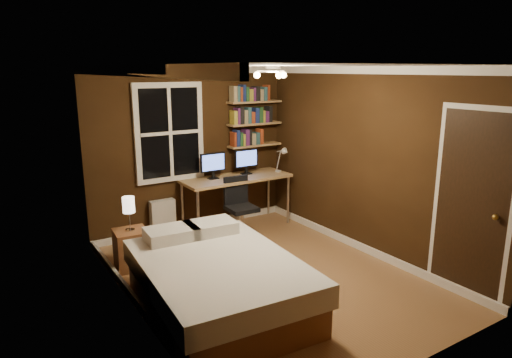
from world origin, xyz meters
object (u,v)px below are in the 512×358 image
desk (236,181)px  monitor_right (246,162)px  nightstand (132,249)px  radiator (163,218)px  monitor_left (213,166)px  bedside_lamp (129,214)px  desk_lamp (281,159)px  office_chair (240,215)px  bed (218,282)px

desk → monitor_right: 0.36m
nightstand → radiator: bearing=53.7°
radiator → monitor_left: monitor_left is taller
bedside_lamp → desk: bearing=17.9°
radiator → desk_lamp: 2.09m
radiator → office_chair: 1.17m
bedside_lamp → office_chair: 1.78m
bed → radiator: 2.37m
radiator → monitor_right: bearing=-6.3°
radiator → monitor_left: size_ratio=1.36×
nightstand → desk_lamp: 2.83m
nightstand → office_chair: size_ratio=0.55×
bedside_lamp → radiator: bearing=48.6°
radiator → bed: bearing=-97.5°
monitor_left → desk_lamp: size_ratio=0.94×
office_chair → monitor_right: bearing=52.8°
bedside_lamp → radiator: (0.75, 0.85, -0.43)m
bed → desk_lamp: bearing=45.8°
nightstand → office_chair: office_chair is taller
desk → monitor_left: size_ratio=4.17×
radiator → office_chair: bearing=-33.6°
bed → monitor_right: size_ratio=5.22×
bed → desk: bearing=59.6°
desk → desk_lamp: desk_lamp is taller
bedside_lamp → radiator: size_ratio=0.77×
bedside_lamp → office_chair: (1.72, 0.21, -0.38)m
desk → monitor_right: monitor_right is taller
radiator → nightstand: bearing=-131.4°
bedside_lamp → office_chair: bedside_lamp is taller
bed → desk: 2.60m
desk_lamp → office_chair: size_ratio=0.48×
bed → monitor_left: size_ratio=5.22×
bedside_lamp → nightstand: bearing=0.0°
radiator → monitor_left: bearing=-11.0°
nightstand → monitor_left: size_ratio=1.20×
monitor_left → office_chair: 0.87m
radiator → bedside_lamp: bearing=-131.4°
desk_lamp → office_chair: (-0.94, -0.28, -0.71)m
nightstand → desk: 2.06m
radiator → monitor_left: 1.09m
monitor_left → monitor_right: same height
monitor_left → office_chair: (0.19, -0.49, -0.69)m
nightstand → desk_lamp: bearing=15.4°
office_chair → desk: bearing=69.5°
desk → monitor_left: bearing=166.5°
bed → bedside_lamp: size_ratio=4.97×
bedside_lamp → monitor_left: size_ratio=1.05×
radiator → desk: size_ratio=0.33×
office_chair → nightstand: bearing=-170.7°
desk → monitor_left: monitor_left is taller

